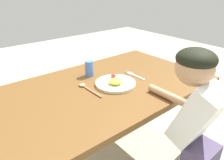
# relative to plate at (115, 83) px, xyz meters

# --- Properties ---
(dining_table) EXTENTS (1.42, 0.82, 0.71)m
(dining_table) POSITION_rel_plate_xyz_m (-0.08, 0.04, -0.13)
(dining_table) COLOR brown
(dining_table) RESTS_ON ground_plane
(plate) EXTENTS (0.26, 0.26, 0.05)m
(plate) POSITION_rel_plate_xyz_m (0.00, 0.00, 0.00)
(plate) COLOR beige
(plate) RESTS_ON dining_table
(fork) EXTENTS (0.03, 0.19, 0.01)m
(fork) POSITION_rel_plate_xyz_m (0.20, 0.02, -0.01)
(fork) COLOR silver
(fork) RESTS_ON dining_table
(spoon) EXTENTS (0.04, 0.22, 0.02)m
(spoon) POSITION_rel_plate_xyz_m (-0.17, 0.07, -0.01)
(spoon) COLOR tan
(spoon) RESTS_ON dining_table
(drinking_cup) EXTENTS (0.06, 0.06, 0.11)m
(drinking_cup) POSITION_rel_plate_xyz_m (-0.05, 0.23, 0.04)
(drinking_cup) COLOR #4E7EDC
(drinking_cup) RESTS_ON dining_table
(person) EXTENTS (0.19, 0.44, 1.04)m
(person) POSITION_rel_plate_xyz_m (0.11, -0.51, -0.12)
(person) COLOR #4A3F5E
(person) RESTS_ON ground_plane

